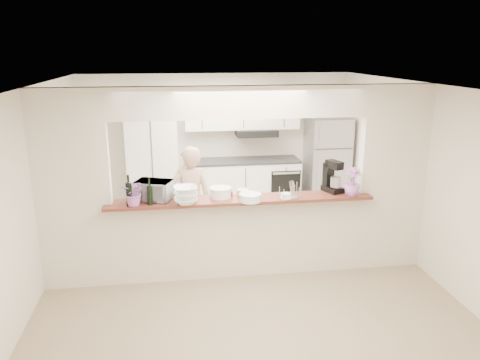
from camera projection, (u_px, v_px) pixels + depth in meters
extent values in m
plane|color=gray|center=(240.00, 274.00, 6.30)|extent=(6.00, 6.00, 0.00)
cube|color=beige|center=(227.00, 231.00, 7.77)|extent=(5.00, 2.90, 0.01)
cube|color=silver|center=(73.00, 192.00, 5.68)|extent=(0.90, 0.15, 2.50)
cube|color=silver|center=(392.00, 179.00, 6.24)|extent=(0.90, 0.15, 2.50)
cube|color=silver|center=(240.00, 102.00, 5.68)|extent=(3.20, 0.15, 0.40)
cube|color=silver|center=(240.00, 238.00, 6.16)|extent=(3.20, 0.15, 1.05)
cube|color=brown|center=(241.00, 200.00, 5.96)|extent=(3.40, 0.38, 0.04)
cube|color=white|center=(153.00, 157.00, 8.42)|extent=(0.90, 0.60, 2.10)
cube|color=white|center=(243.00, 185.00, 8.81)|extent=(2.10, 0.60, 0.90)
cube|color=#2F2F32|center=(243.00, 161.00, 8.68)|extent=(2.10, 0.62, 0.04)
cube|color=white|center=(242.00, 108.00, 8.55)|extent=(2.10, 0.35, 0.75)
cube|color=black|center=(256.00, 133.00, 8.60)|extent=(0.75, 0.45, 0.12)
cube|color=black|center=(286.00, 185.00, 8.61)|extent=(0.55, 0.02, 0.55)
cube|color=#A2A2A6|center=(327.00, 162.00, 8.88)|extent=(0.75, 0.70, 1.70)
imported|color=#CD6CB1|center=(134.00, 193.00, 5.64)|extent=(0.35, 0.32, 0.32)
cylinder|color=black|center=(150.00, 195.00, 5.67)|extent=(0.07, 0.07, 0.24)
cylinder|color=black|center=(149.00, 182.00, 5.63)|extent=(0.02, 0.02, 0.08)
cylinder|color=black|center=(129.00, 194.00, 5.63)|extent=(0.08, 0.08, 0.29)
cylinder|color=black|center=(128.00, 179.00, 5.58)|extent=(0.03, 0.03, 0.10)
imported|color=#BBBBC0|center=(154.00, 190.00, 5.87)|extent=(0.52, 0.44, 0.25)
imported|color=white|center=(186.00, 195.00, 5.72)|extent=(0.32, 0.32, 0.21)
cylinder|color=white|center=(220.00, 193.00, 5.98)|extent=(0.27, 0.27, 0.12)
cylinder|color=white|center=(220.00, 188.00, 5.96)|extent=(0.28, 0.28, 0.01)
cylinder|color=white|center=(250.00, 198.00, 5.82)|extent=(0.26, 0.26, 0.09)
cylinder|color=white|center=(250.00, 194.00, 5.81)|extent=(0.27, 0.27, 0.01)
cylinder|color=maroon|center=(228.00, 193.00, 6.05)|extent=(0.13, 0.13, 0.06)
cylinder|color=beige|center=(243.00, 192.00, 6.08)|extent=(0.16, 0.16, 0.08)
cube|color=silver|center=(289.00, 198.00, 5.94)|extent=(0.26, 0.19, 0.01)
cube|color=white|center=(289.00, 195.00, 5.93)|extent=(0.12, 0.12, 0.06)
cube|color=black|center=(332.00, 189.00, 6.21)|extent=(0.27, 0.33, 0.07)
cube|color=black|center=(328.00, 174.00, 6.25)|extent=(0.15, 0.14, 0.30)
cube|color=black|center=(334.00, 165.00, 6.11)|extent=(0.20, 0.27, 0.10)
cylinder|color=#B7B7BC|center=(336.00, 182.00, 6.13)|extent=(0.14, 0.14, 0.13)
imported|color=#B667BF|center=(352.00, 182.00, 6.01)|extent=(0.22, 0.22, 0.37)
imported|color=tan|center=(191.00, 201.00, 6.76)|extent=(0.60, 0.41, 1.61)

